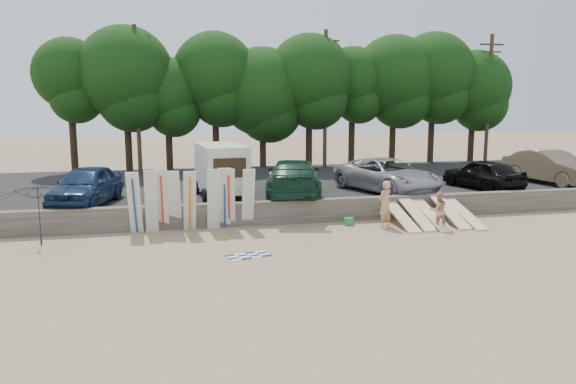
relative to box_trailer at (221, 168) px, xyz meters
name	(u,v)px	position (x,y,z in m)	size (l,w,h in m)	color
ground	(390,235)	(5.94, -6.25, -2.08)	(120.00, 120.00, 0.00)	tan
seawall	(364,208)	(5.94, -3.25, -1.58)	(44.00, 0.50, 1.00)	#6B6356
parking_lot	(318,186)	(5.94, 4.25, -1.73)	(44.00, 14.50, 0.70)	#282828
treeline	(296,80)	(6.31, 11.24, 4.45)	(32.72, 6.42, 9.28)	#382616
utility_poles	(325,96)	(7.94, 9.75, 3.35)	(25.80, 0.26, 9.00)	#473321
box_trailer	(221,168)	(0.00, 0.00, 0.00)	(2.50, 4.04, 2.47)	beige
car_0	(86,186)	(-5.97, -0.84, -0.52)	(2.02, 5.03, 1.71)	#162B4E
car_1	(294,178)	(3.33, -0.75, -0.49)	(2.49, 6.12, 1.78)	#133624
car_2	(387,175)	(8.19, -0.38, -0.55)	(2.75, 5.96, 1.66)	#96969B
car_3	(483,174)	(13.38, -0.56, -0.61)	(1.83, 4.55, 1.55)	black
car_4	(551,167)	(18.04, 0.28, -0.49)	(1.90, 5.44, 1.79)	#79664D
surfboard_upright_0	(135,203)	(-3.82, -3.85, -0.82)	(0.50, 0.06, 2.60)	silver
surfboard_upright_1	(151,201)	(-3.18, -3.79, -0.80)	(0.50, 0.06, 2.60)	silver
surfboard_upright_2	(162,200)	(-2.77, -3.65, -0.80)	(0.50, 0.06, 2.60)	silver
surfboard_upright_3	(174,201)	(-2.28, -3.69, -0.83)	(0.50, 0.06, 2.60)	silver
surfboard_upright_4	(190,201)	(-1.68, -3.89, -0.83)	(0.50, 0.06, 2.60)	silver
surfboard_upright_5	(213,199)	(-0.74, -3.85, -0.81)	(0.50, 0.06, 2.60)	silver
surfboard_upright_6	(225,198)	(-0.27, -3.71, -0.80)	(0.50, 0.06, 2.60)	silver
surfboard_upright_7	(229,199)	(-0.10, -3.72, -0.82)	(0.50, 0.06, 2.60)	silver
surfboard_upright_8	(248,198)	(0.69, -3.77, -0.83)	(0.50, 0.06, 2.60)	silver
surfboard_low_0	(401,216)	(7.03, -4.75, -1.65)	(0.56, 3.00, 0.07)	#FFE1A0
surfboard_low_1	(416,213)	(7.73, -4.72, -1.59)	(0.56, 3.00, 0.07)	#FFE1A0
surfboard_low_2	(431,215)	(8.35, -4.91, -1.66)	(0.56, 3.00, 0.07)	#FFE1A0
surfboard_low_3	(449,211)	(9.27, -4.75, -1.57)	(0.56, 3.00, 0.07)	#FFE1A0
surfboard_low_4	(465,214)	(9.89, -4.94, -1.66)	(0.56, 3.00, 0.07)	#FFE1A0
beachgoer_a	(385,204)	(6.26, -4.84, -1.11)	(0.71, 0.47, 1.95)	tan
beachgoer_b	(438,210)	(8.27, -5.65, -1.30)	(0.76, 0.59, 1.56)	tan
cooler	(349,221)	(4.91, -4.20, -1.92)	(0.38, 0.30, 0.32)	#258839
gear_bag	(387,219)	(6.77, -3.85, -1.97)	(0.30, 0.25, 0.22)	#C57617
beach_towel	(248,256)	(0.05, -7.92, -2.08)	(1.50, 1.50, 0.00)	white
beach_umbrella	(39,215)	(-7.15, -4.85, -0.95)	(2.46, 2.51, 2.26)	black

